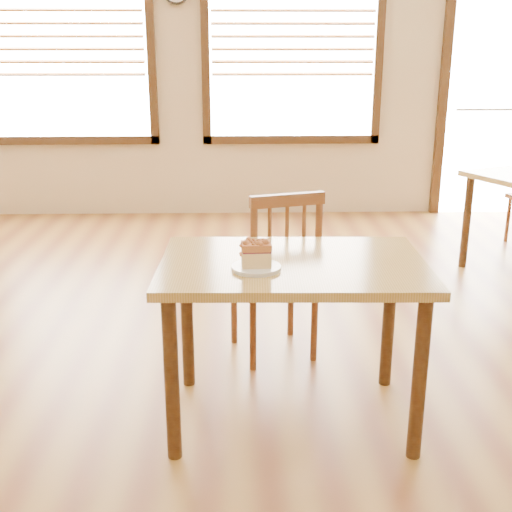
{
  "coord_description": "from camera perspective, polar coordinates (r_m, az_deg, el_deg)",
  "views": [
    {
      "loc": [
        -0.24,
        -2.5,
        1.6
      ],
      "look_at": [
        -0.17,
        0.0,
        0.8
      ],
      "focal_mm": 45.0,
      "sensor_mm": 36.0,
      "label": 1
    }
  ],
  "objects": [
    {
      "name": "window_right",
      "position": [
        6.5,
        3.3,
        19.53
      ],
      "size": [
        1.76,
        0.1,
        1.96
      ],
      "color": "white",
      "rests_on": "room_shell"
    },
    {
      "name": "cake_slice",
      "position": [
        2.59,
        0.01,
        0.34
      ],
      "size": [
        0.13,
        0.1,
        0.11
      ],
      "rotation": [
        0.0,
        0.0,
        0.05
      ],
      "color": "#FFD790",
      "rests_on": "plate"
    },
    {
      "name": "cafe_table_main",
      "position": [
        2.76,
        3.26,
        -2.57
      ],
      "size": [
        1.15,
        0.78,
        0.75
      ],
      "rotation": [
        0.0,
        0.0,
        -0.03
      ],
      "color": "#AC8842",
      "rests_on": "ground"
    },
    {
      "name": "cafe_chair_main",
      "position": [
        3.41,
        1.79,
        -1.48
      ],
      "size": [
        0.53,
        0.53,
        0.95
      ],
      "rotation": [
        0.0,
        0.0,
        3.43
      ],
      "color": "brown",
      "rests_on": "ground"
    },
    {
      "name": "ground",
      "position": [
        2.98,
        3.31,
        -14.77
      ],
      "size": [
        8.0,
        8.0,
        0.0
      ],
      "primitive_type": "plane",
      "color": "olive"
    },
    {
      "name": "window_left",
      "position": [
        6.69,
        -16.95,
        18.79
      ],
      "size": [
        1.76,
        0.1,
        1.96
      ],
      "color": "white",
      "rests_on": "room_shell"
    },
    {
      "name": "plate",
      "position": [
        2.61,
        0.02,
        -1.05
      ],
      "size": [
        0.2,
        0.2,
        0.02
      ],
      "color": "white",
      "rests_on": "cafe_table_main"
    },
    {
      "name": "entry_door",
      "position": [
        6.97,
        20.28,
        13.32
      ],
      "size": [
        1.08,
        0.06,
        2.29
      ],
      "color": "white",
      "rests_on": "ground"
    }
  ]
}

